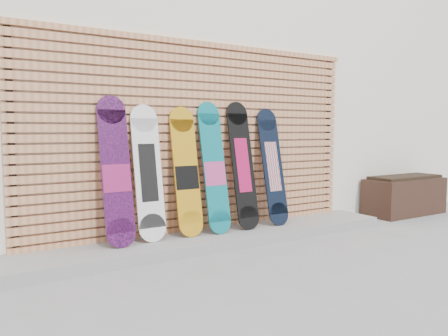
# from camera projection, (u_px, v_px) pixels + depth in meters

# --- Properties ---
(ground) EXTENTS (80.00, 80.00, 0.00)m
(ground) POSITION_uv_depth(u_px,v_px,m) (262.00, 256.00, 4.44)
(ground) COLOR gray
(ground) RESTS_ON ground
(building) EXTENTS (12.00, 5.00, 3.60)m
(building) POSITION_uv_depth(u_px,v_px,m) (165.00, 100.00, 7.52)
(building) COLOR white
(building) RESTS_ON ground
(concrete_step) EXTENTS (4.60, 0.70, 0.12)m
(concrete_step) POSITION_uv_depth(u_px,v_px,m) (216.00, 239.00, 4.94)
(concrete_step) COLOR gray
(concrete_step) RESTS_ON ground
(slat_wall) EXTENTS (4.26, 0.08, 2.29)m
(slat_wall) POSITION_uv_depth(u_px,v_px,m) (203.00, 137.00, 5.08)
(slat_wall) COLOR #C77E52
(slat_wall) RESTS_ON ground
(planter_box) EXTENTS (1.32, 0.55, 0.59)m
(planter_box) POSITION_uv_depth(u_px,v_px,m) (404.00, 195.00, 6.66)
(planter_box) COLOR black
(planter_box) RESTS_ON ground
(snowboard_0) EXTENTS (0.30, 0.32, 1.52)m
(snowboard_0) POSITION_uv_depth(u_px,v_px,m) (116.00, 172.00, 4.38)
(snowboard_0) COLOR black
(snowboard_0) RESTS_ON concrete_step
(snowboard_1) EXTENTS (0.30, 0.28, 1.44)m
(snowboard_1) POSITION_uv_depth(u_px,v_px,m) (148.00, 173.00, 4.58)
(snowboard_1) COLOR white
(snowboard_1) RESTS_ON concrete_step
(snowboard_2) EXTENTS (0.29, 0.29, 1.43)m
(snowboard_2) POSITION_uv_depth(u_px,v_px,m) (186.00, 172.00, 4.81)
(snowboard_2) COLOR orange
(snowboard_2) RESTS_ON concrete_step
(snowboard_3) EXTENTS (0.28, 0.34, 1.49)m
(snowboard_3) POSITION_uv_depth(u_px,v_px,m) (214.00, 168.00, 4.96)
(snowboard_3) COLOR #0C707C
(snowboard_3) RESTS_ON concrete_step
(snowboard_4) EXTENTS (0.29, 0.34, 1.51)m
(snowboard_4) POSITION_uv_depth(u_px,v_px,m) (243.00, 165.00, 5.17)
(snowboard_4) COLOR black
(snowboard_4) RESTS_ON concrete_step
(snowboard_5) EXTENTS (0.29, 0.35, 1.43)m
(snowboard_5) POSITION_uv_depth(u_px,v_px,m) (273.00, 166.00, 5.40)
(snowboard_5) COLOR black
(snowboard_5) RESTS_ON concrete_step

